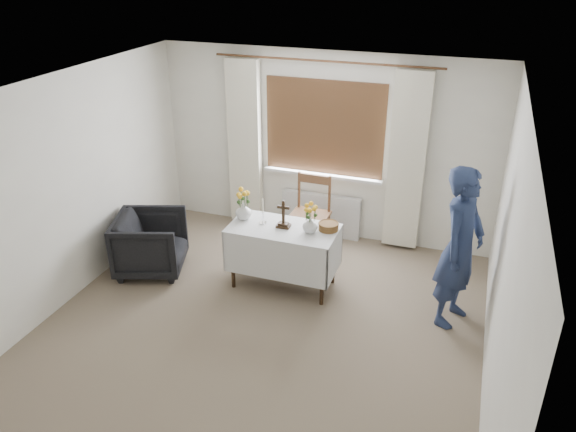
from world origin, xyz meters
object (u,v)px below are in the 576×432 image
object	(u,v)px
person	(460,248)
flower_vase_left	(244,211)
altar_table	(283,257)
armchair	(151,244)
wooden_chair	(309,217)
wooden_cross	(283,214)
flower_vase_right	(310,225)

from	to	relation	value
person	flower_vase_left	bearing A→B (deg)	107.71
altar_table	armchair	world-z (taller)	altar_table
wooden_chair	wooden_cross	xyz separation A→B (m)	(-0.05, -0.81, 0.41)
armchair	wooden_cross	distance (m)	1.75
altar_table	person	bearing A→B (deg)	-0.88
armchair	flower_vase_left	xyz separation A→B (m)	(1.13, 0.28, 0.49)
altar_table	person	world-z (taller)	person
altar_table	flower_vase_right	distance (m)	0.57
altar_table	flower_vase_right	size ratio (longest dim) A/B	6.83
wooden_chair	armchair	distance (m)	2.00
altar_table	wooden_chair	xyz separation A→B (m)	(0.05, 0.83, 0.14)
armchair	flower_vase_right	distance (m)	2.04
armchair	person	size ratio (longest dim) A/B	0.46
wooden_chair	armchair	size ratio (longest dim) A/B	1.28
wooden_cross	flower_vase_right	xyz separation A→B (m)	(0.32, -0.02, -0.07)
altar_table	flower_vase_left	distance (m)	0.71
altar_table	wooden_chair	distance (m)	0.84
altar_table	armchair	bearing A→B (deg)	-172.66
wooden_chair	person	world-z (taller)	person
altar_table	flower_vase_right	world-z (taller)	flower_vase_right
altar_table	wooden_cross	distance (m)	0.55
person	altar_table	bearing A→B (deg)	109.08
flower_vase_left	flower_vase_right	bearing A→B (deg)	-4.65
wooden_chair	flower_vase_left	size ratio (longest dim) A/B	5.18
armchair	wooden_cross	world-z (taller)	wooden_cross
armchair	wooden_cross	xyz separation A→B (m)	(1.64, 0.23, 0.56)
wooden_cross	flower_vase_right	distance (m)	0.33
altar_table	armchair	distance (m)	1.66
altar_table	flower_vase_right	bearing A→B (deg)	-0.28
altar_table	person	size ratio (longest dim) A/B	0.71
wooden_cross	person	bearing A→B (deg)	-3.25
wooden_chair	wooden_cross	size ratio (longest dim) A/B	3.14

